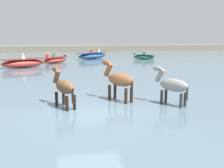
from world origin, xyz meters
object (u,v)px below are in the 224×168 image
object	(u,v)px
boat_mid_channel	(23,63)
boat_near_starboard	(92,56)
horse_lead_chestnut	(119,81)
boat_distant_west	(55,60)
boat_far_inshore	(144,57)
horse_flank_grey	(172,86)
horse_trailing_bay	(64,88)

from	to	relation	value
boat_mid_channel	boat_near_starboard	xyz separation A→B (m)	(6.66, 7.18, -0.01)
horse_lead_chestnut	boat_mid_channel	xyz separation A→B (m)	(-5.69, 13.09, -0.51)
boat_distant_west	boat_far_inshore	distance (m)	10.13
horse_flank_grey	horse_lead_chestnut	bearing A→B (deg)	151.59
boat_mid_channel	boat_distant_west	size ratio (longest dim) A/B	1.39
boat_distant_west	boat_near_starboard	xyz separation A→B (m)	(4.09, 3.88, 0.06)
horse_lead_chestnut	boat_mid_channel	distance (m)	14.28
boat_mid_channel	boat_near_starboard	world-z (taller)	boat_mid_channel
horse_trailing_bay	boat_far_inshore	xyz separation A→B (m)	(9.01, 19.53, -0.52)
boat_distant_west	boat_mid_channel	bearing A→B (deg)	-127.94
boat_mid_channel	boat_near_starboard	distance (m)	9.79
boat_distant_west	horse_trailing_bay	bearing A→B (deg)	-87.27
boat_distant_west	boat_far_inshore	world-z (taller)	boat_distant_west
horse_lead_chestnut	boat_near_starboard	distance (m)	20.30
boat_mid_channel	horse_trailing_bay	bearing A→B (deg)	-76.21
boat_distant_west	horse_flank_grey	bearing A→B (deg)	-73.77
horse_trailing_bay	boat_distant_west	xyz separation A→B (m)	(-0.82, 17.10, -0.48)
horse_trailing_bay	boat_far_inshore	distance (m)	21.52
horse_trailing_bay	horse_lead_chestnut	bearing A→B (deg)	17.11
horse_flank_grey	boat_mid_channel	bearing A→B (deg)	118.39
horse_lead_chestnut	boat_mid_channel	world-z (taller)	horse_lead_chestnut
boat_mid_channel	boat_distant_west	bearing A→B (deg)	52.06
horse_trailing_bay	boat_distant_west	distance (m)	17.13
boat_mid_channel	boat_far_inshore	distance (m)	13.66
horse_flank_grey	boat_distant_west	world-z (taller)	horse_flank_grey
boat_far_inshore	horse_flank_grey	bearing A→B (deg)	-103.45
horse_flank_grey	boat_mid_channel	distance (m)	16.09
boat_mid_channel	boat_near_starboard	size ratio (longest dim) A/B	0.97
horse_trailing_bay	horse_flank_grey	xyz separation A→B (m)	(4.26, -0.35, -0.01)
horse_flank_grey	boat_near_starboard	size ratio (longest dim) A/B	0.47
horse_trailing_bay	boat_mid_channel	distance (m)	14.22
horse_lead_chestnut	horse_trailing_bay	size ratio (longest dim) A/B	1.09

